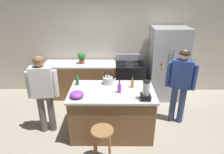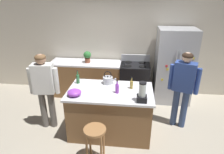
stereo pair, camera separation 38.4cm
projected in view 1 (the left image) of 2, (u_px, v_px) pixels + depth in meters
name	position (u px, v px, depth m)	size (l,w,h in m)	color
ground_plane	(112.00, 131.00, 4.05)	(14.00, 14.00, 0.00)	#B2A893
back_wall	(112.00, 45.00, 5.31)	(8.00, 0.10, 2.70)	beige
kitchen_island	(112.00, 112.00, 3.87)	(1.61, 0.95, 0.95)	brown
back_counter_run	(83.00, 80.00, 5.29)	(2.00, 0.64, 0.95)	brown
refrigerator	(167.00, 64.00, 5.05)	(0.90, 0.73, 1.89)	#B7BABF
stove_range	(129.00, 80.00, 5.26)	(0.76, 0.65, 1.13)	black
person_by_island_left	(43.00, 88.00, 3.71)	(0.60, 0.27, 1.61)	#66605B
person_by_sink_right	(181.00, 81.00, 4.00)	(0.58, 0.35, 1.63)	#384C7A
bar_stool	(102.00, 138.00, 3.10)	(0.36, 0.36, 0.68)	#9E6B3D
potted_plant	(82.00, 57.00, 5.04)	(0.20, 0.20, 0.30)	brown
blender_appliance	(146.00, 92.00, 3.31)	(0.17, 0.17, 0.36)	black
bottle_olive_oil	(77.00, 80.00, 3.87)	(0.07, 0.07, 0.28)	#2D6638
bottle_vinegar	(132.00, 83.00, 3.77)	(0.06, 0.06, 0.24)	olive
bottle_soda	(119.00, 88.00, 3.57)	(0.07, 0.07, 0.26)	purple
mixing_bowl	(77.00, 94.00, 3.42)	(0.25, 0.25, 0.11)	purple
tea_kettle	(108.00, 80.00, 3.93)	(0.28, 0.20, 0.27)	#B7BABF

